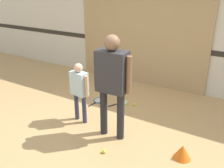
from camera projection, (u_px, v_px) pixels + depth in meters
ground_plane at (100, 132)px, 4.44m from camera, size 16.00×16.00×0.00m
wall_back at (159, 22)px, 5.87m from camera, size 16.00×0.07×3.20m
wall_panel at (140, 39)px, 6.19m from camera, size 3.39×0.05×2.31m
person_instructor at (112, 77)px, 3.93m from camera, size 0.67×0.29×1.76m
person_student_left at (79, 86)px, 4.53m from camera, size 0.43×0.23×1.15m
racket_spare_on_floor at (121, 103)px, 5.48m from camera, size 0.37×0.51×0.03m
racket_second_spare at (99, 101)px, 5.57m from camera, size 0.31×0.51×0.03m
tennis_ball_near_instructor at (104, 151)px, 3.89m from camera, size 0.07×0.07×0.07m
tennis_ball_by_spare_racket at (134, 105)px, 5.34m from camera, size 0.07×0.07×0.07m
training_cone at (182, 152)px, 3.74m from camera, size 0.27×0.27×0.23m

